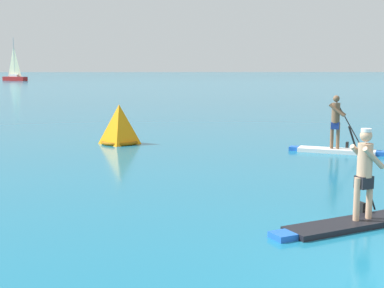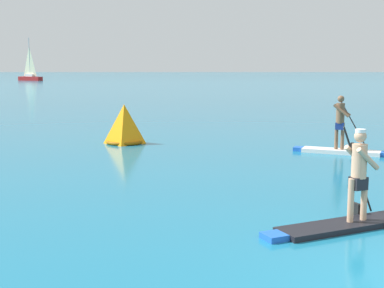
{
  "view_description": "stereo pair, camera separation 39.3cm",
  "coord_description": "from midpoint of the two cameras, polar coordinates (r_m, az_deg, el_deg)",
  "views": [
    {
      "loc": [
        -3.8,
        -5.99,
        2.78
      ],
      "look_at": [
        -3.38,
        8.35,
        0.69
      ],
      "focal_mm": 50.45,
      "sensor_mm": 36.0,
      "label": 1
    },
    {
      "loc": [
        -3.41,
        -6.0,
        2.78
      ],
      "look_at": [
        -3.38,
        8.35,
        0.69
      ],
      "focal_mm": 50.45,
      "sensor_mm": 36.0,
      "label": 2
    }
  ],
  "objects": [
    {
      "name": "paddleboarder_mid_center",
      "position": [
        9.86,
        17.7,
        -6.33
      ],
      "size": [
        3.31,
        1.83,
        1.76
      ],
      "rotation": [
        0.0,
        0.0,
        0.44
      ],
      "color": "black",
      "rests_on": "ground"
    },
    {
      "name": "paddleboarder_far_right",
      "position": [
        17.85,
        16.0,
        0.25
      ],
      "size": [
        2.93,
        1.58,
        1.85
      ],
      "rotation": [
        0.0,
        0.0,
        -0.41
      ],
      "color": "white",
      "rests_on": "ground"
    },
    {
      "name": "race_marker_buoy",
      "position": [
        19.44,
        -6.69,
        1.91
      ],
      "size": [
        1.33,
        1.33,
        1.41
      ],
      "color": "orange",
      "rests_on": "ground"
    },
    {
      "name": "sailboat_left_horizon",
      "position": [
        103.96,
        -16.75,
        7.0
      ],
      "size": [
        5.05,
        3.62,
        7.72
      ],
      "rotation": [
        0.0,
        0.0,
        2.61
      ],
      "color": "#A51E1E",
      "rests_on": "ground"
    }
  ]
}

